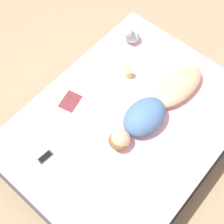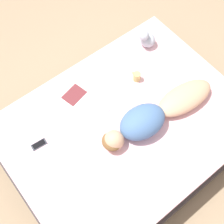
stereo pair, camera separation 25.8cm
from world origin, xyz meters
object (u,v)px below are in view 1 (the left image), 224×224
object	(u,v)px
person	(155,108)
open_magazine	(81,107)
coffee_mug	(129,73)
cell_phone	(45,157)

from	to	relation	value
person	open_magazine	world-z (taller)	person
open_magazine	coffee_mug	xyz separation A→B (m)	(-0.12, -0.57, 0.05)
coffee_mug	cell_phone	xyz separation A→B (m)	(0.01, 1.15, -0.05)
cell_phone	coffee_mug	bearing A→B (deg)	-85.06
coffee_mug	cell_phone	distance (m)	1.15
person	open_magazine	bearing A→B (deg)	40.40
person	open_magazine	distance (m)	0.70
person	coffee_mug	xyz separation A→B (m)	(0.45, -0.17, -0.05)
person	coffee_mug	bearing A→B (deg)	-15.64
open_magazine	coffee_mug	distance (m)	0.59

